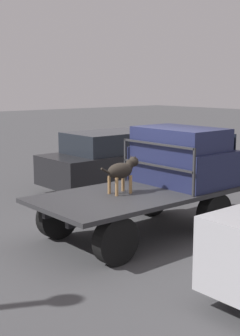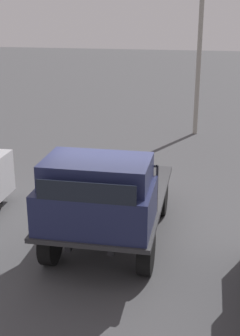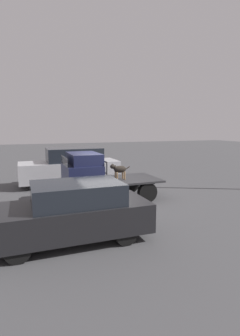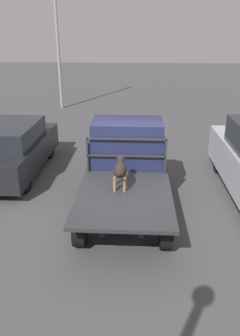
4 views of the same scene
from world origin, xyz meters
The scene contains 6 objects.
ground_plane centered at (0.00, 0.00, 0.00)m, with size 80.00×80.00×0.00m, color #474749.
flatbed_truck centered at (0.00, 0.00, 0.62)m, with size 3.99×2.05×0.86m.
truck_cab centered at (1.24, 0.00, 1.40)m, with size 1.36×1.93×1.15m.
truck_headboard centered at (0.52, 0.00, 1.45)m, with size 0.04×1.93×0.89m.
dog centered at (-0.27, 0.11, 1.29)m, with size 0.91×0.29×0.70m.
light_pole_near centered at (-8.25, 1.36, 3.77)m, with size 0.37×0.37×6.30m.
Camera 2 is at (8.31, 1.75, 4.45)m, focal length 50.00 mm.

